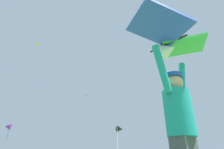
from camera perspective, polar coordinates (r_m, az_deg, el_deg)
kite_flyer_person at (r=2.38m, az=20.67°, el=-14.97°), size 0.81×0.40×1.92m
held_stunt_kite at (r=2.81m, az=18.01°, el=9.93°), size 1.57×0.96×0.38m
distant_kite_yellow_low_right at (r=37.63m, az=-22.31°, el=8.72°), size 0.87×0.90×0.34m
distant_kite_teal_far_center at (r=28.85m, az=-8.03°, el=-6.31°), size 0.63×0.63×0.15m
distant_kite_purple_overhead_distant at (r=30.08m, az=-29.40°, el=-14.38°), size 1.34×1.27×2.10m
marker_flag at (r=7.80m, az=2.39°, el=-17.56°), size 0.30×0.24×1.89m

